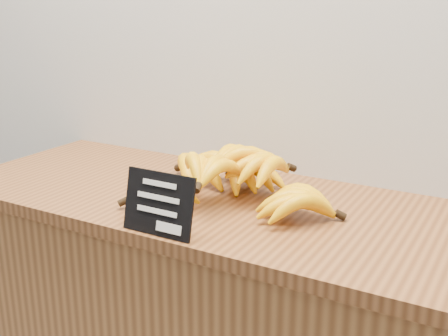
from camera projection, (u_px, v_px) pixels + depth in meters
counter_top at (235, 206)px, 1.30m from camera, size 1.42×0.54×0.03m
chalkboard_sign at (158, 204)px, 1.10m from camera, size 0.16×0.03×0.12m
banana_pile at (232, 176)px, 1.30m from camera, size 0.49×0.38×0.11m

